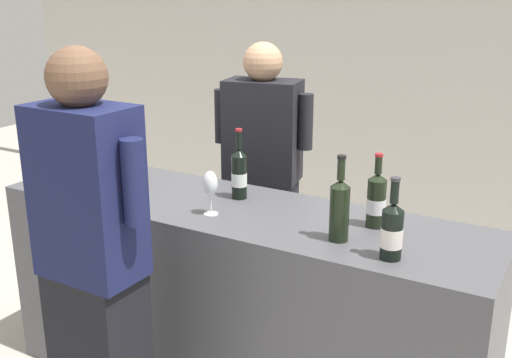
% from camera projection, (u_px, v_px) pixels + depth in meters
% --- Properties ---
extents(wall_back, '(8.00, 0.10, 2.80)m').
position_uv_depth(wall_back, '(411.00, 55.00, 4.78)').
color(wall_back, beige).
rests_on(wall_back, ground_plane).
extents(counter, '(2.32, 0.64, 0.96)m').
position_uv_depth(counter, '(238.00, 302.00, 2.91)').
color(counter, '#4C4C51').
rests_on(counter, ground_plane).
extents(wine_bottle_0, '(0.07, 0.07, 0.33)m').
position_uv_depth(wine_bottle_0, '(239.00, 173.00, 2.85)').
color(wine_bottle_0, black).
rests_on(wine_bottle_0, counter).
extents(wine_bottle_1, '(0.08, 0.08, 0.32)m').
position_uv_depth(wine_bottle_1, '(116.00, 153.00, 3.20)').
color(wine_bottle_1, black).
rests_on(wine_bottle_1, counter).
extents(wine_bottle_2, '(0.08, 0.08, 0.31)m').
position_uv_depth(wine_bottle_2, '(392.00, 231.00, 2.21)').
color(wine_bottle_2, black).
rests_on(wine_bottle_2, counter).
extents(wine_bottle_3, '(0.07, 0.07, 0.31)m').
position_uv_depth(wine_bottle_3, '(93.00, 152.00, 3.26)').
color(wine_bottle_3, black).
rests_on(wine_bottle_3, counter).
extents(wine_bottle_4, '(0.08, 0.08, 0.31)m').
position_uv_depth(wine_bottle_4, '(376.00, 200.00, 2.51)').
color(wine_bottle_4, black).
rests_on(wine_bottle_4, counter).
extents(wine_bottle_5, '(0.08, 0.08, 0.34)m').
position_uv_depth(wine_bottle_5, '(340.00, 208.00, 2.37)').
color(wine_bottle_5, black).
rests_on(wine_bottle_5, counter).
extents(wine_glass, '(0.06, 0.06, 0.20)m').
position_uv_depth(wine_glass, '(210.00, 185.00, 2.64)').
color(wine_glass, silver).
rests_on(wine_glass, counter).
extents(ice_bucket, '(0.25, 0.25, 0.23)m').
position_uv_depth(ice_bucket, '(121.00, 171.00, 2.90)').
color(ice_bucket, silver).
rests_on(ice_bucket, counter).
extents(person_server, '(0.56, 0.31, 1.63)m').
position_uv_depth(person_server, '(262.00, 189.00, 3.52)').
color(person_server, black).
rests_on(person_server, ground_plane).
extents(person_guest, '(0.54, 0.25, 1.72)m').
position_uv_depth(person_guest, '(94.00, 279.00, 2.33)').
color(person_guest, black).
rests_on(person_guest, ground_plane).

